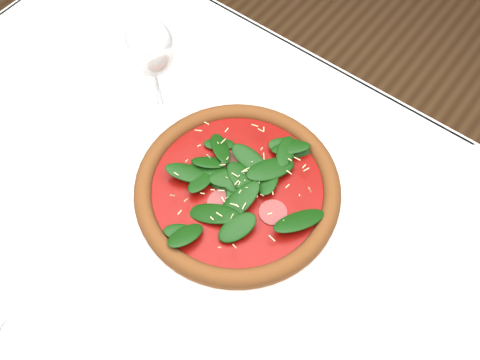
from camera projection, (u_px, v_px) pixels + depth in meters
The scene contains 5 objects.
ground at pixel (221, 360), 1.40m from camera, with size 6.00×6.00×0.00m, color brown.
dining_table at pixel (208, 274), 0.84m from camera, with size 1.21×0.81×0.75m.
plate at pixel (237, 194), 0.79m from camera, with size 0.35×0.35×0.01m.
pizza at pixel (237, 187), 0.77m from camera, with size 0.32×0.32×0.04m.
wine_glass at pixel (150, 50), 0.77m from camera, with size 0.07×0.07×0.18m.
Camera 1 is at (0.22, -0.20, 1.45)m, focal length 40.00 mm.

